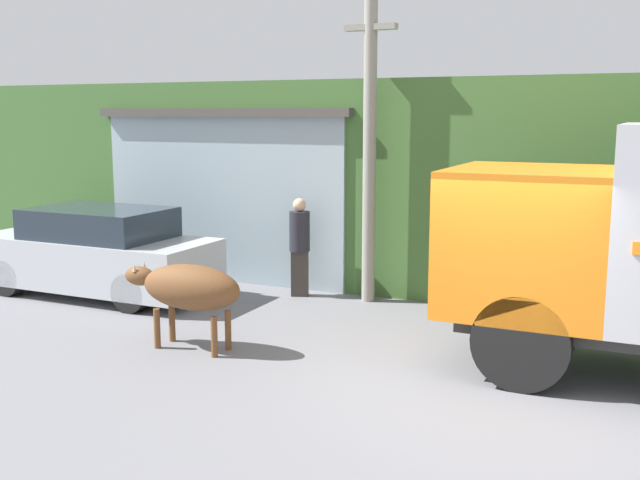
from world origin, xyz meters
TOP-DOWN VIEW (x-y plane):
  - ground_plane at (0.00, 0.00)m, footprint 60.00×60.00m
  - hillside_embankment at (0.00, 6.68)m, footprint 32.00×5.88m
  - building_backdrop at (-6.06, 4.87)m, footprint 5.50×2.70m
  - brown_cow at (-4.17, -0.18)m, footprint 1.89×0.64m
  - parked_suv at (-7.53, 1.77)m, footprint 4.46×1.76m
  - pedestrian_on_hill at (-4.14, 3.25)m, footprint 0.49×0.49m
  - utility_pole at (-2.88, 3.41)m, footprint 0.90×0.23m

SIDE VIEW (x-z plane):
  - ground_plane at x=0.00m, z-range 0.00..0.00m
  - parked_suv at x=-7.53m, z-range -0.02..1.57m
  - brown_cow at x=-4.17m, z-range 0.27..1.48m
  - pedestrian_on_hill at x=-4.14m, z-range 0.08..1.86m
  - building_backdrop at x=-6.06m, z-range 0.01..3.38m
  - hillside_embankment at x=0.00m, z-range 0.00..3.87m
  - utility_pole at x=-2.88m, z-range 0.11..5.43m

